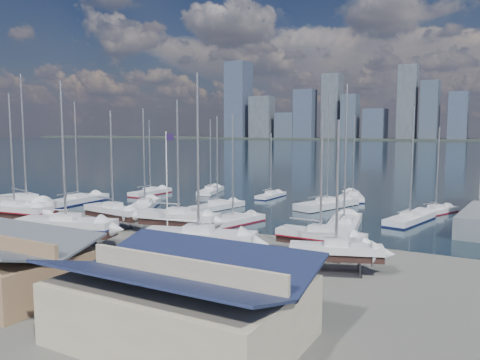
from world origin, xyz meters
The scene contains 30 objects.
ground centered at (0.00, -10.00, 0.00)m, with size 1400.00×1400.00×0.00m, color #605E59.
water centered at (0.00, 300.00, -0.15)m, with size 1400.00×600.00×0.40m, color #1B303E.
far_shore centered at (0.00, 560.00, 1.10)m, with size 1400.00×80.00×2.20m, color #2D332D.
skyline centered at (-7.83, 553.76, 39.09)m, with size 639.14×43.80×107.69m.
shed_grey centered at (0.00, -26.00, 2.15)m, with size 12.60×8.40×4.17m.
shed_blue centered at (16.00, -26.00, 2.42)m, with size 13.65×9.45×4.71m.
sailboat_cradle_0 centered at (-21.49, -8.17, 2.20)m, with size 12.06×5.81×18.57m.
sailboat_cradle_1 centered at (-19.56, -11.24, 2.06)m, with size 10.10×4.04×15.88m.
sailboat_cradle_2 centered at (-9.13, -5.61, 1.97)m, with size 8.63×3.51×13.87m.
sailboat_cradle_3 centered at (-6.52, -14.74, 2.09)m, with size 10.52×5.60×16.35m.
sailboat_cradle_4 centered at (0.39, -5.42, 2.02)m, with size 9.29×3.78×14.82m.
sailboat_cradle_5 centered at (8.22, -13.00, 2.09)m, with size 10.53×5.42×16.36m.
sailboat_cradle_6 centered at (16.98, -6.27, 1.94)m, with size 8.23×2.59×13.38m.
sailboat_cradle_7 centered at (19.72, -10.29, 1.89)m, with size 7.68×4.40×12.39m.
sailboat_moored_0 centered at (-27.49, 5.36, 0.31)m, with size 4.14×11.53×16.88m.
sailboat_moored_1 centered at (-24.22, 19.07, 0.31)m, with size 2.66×9.43×14.10m.
sailboat_moored_2 centered at (-15.68, 25.97, 0.32)m, with size 5.20×9.80×14.26m.
sailboat_moored_3 centered at (-15.20, 7.11, 0.31)m, with size 7.47×10.50×15.50m.
sailboat_moored_4 centered at (-5.19, 11.52, 0.32)m, with size 4.54×9.77×14.24m.
sailboat_moored_5 centered at (-3.47, 26.17, 0.31)m, with size 2.45×7.84×11.61m.
sailboat_moored_6 centered at (2.51, 2.79, 0.31)m, with size 4.80×9.84×14.17m.
sailboat_moored_7 centered at (8.53, 20.53, 0.32)m, with size 6.92×12.21×17.78m.
sailboat_moored_8 centered at (9.38, 31.35, 0.31)m, with size 6.20×10.26×14.84m.
sailboat_moored_9 centered at (15.27, 6.73, 0.32)m, with size 5.33×12.11×17.68m.
sailboat_moored_10 centered at (21.32, 14.73, 0.31)m, with size 5.01×10.56×15.22m.
sailboat_moored_11 centered at (23.38, 23.23, 0.31)m, with size 5.52×8.65×12.58m.
car_b centered at (-6.17, -20.00, 0.75)m, with size 1.59×4.55×1.50m, color gray.
car_c centered at (2.81, -18.26, 0.70)m, with size 2.31×5.02×1.39m, color gray.
car_d centered at (3.25, -21.59, 0.78)m, with size 2.18×5.37×1.56m, color gray.
flagpole centered at (0.57, -7.52, 6.56)m, with size 1.01×0.12×11.45m.
Camera 1 is at (30.98, -46.20, 11.51)m, focal length 35.00 mm.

